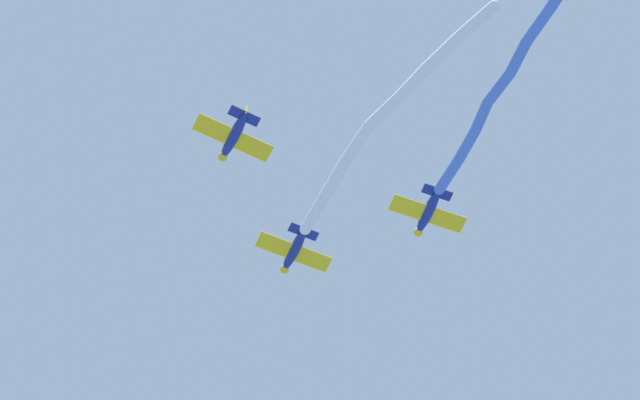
% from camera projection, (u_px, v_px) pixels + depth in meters
% --- Properties ---
extents(airplane_lead, '(5.57, 4.74, 1.49)m').
position_uv_depth(airplane_lead, '(294.00, 251.00, 83.38)').
color(airplane_lead, navy).
extents(smoke_trail_lead, '(17.13, 14.80, 2.50)m').
position_uv_depth(smoke_trail_lead, '(387.00, 117.00, 78.67)').
color(smoke_trail_lead, white).
extents(airplane_left_wing, '(5.43, 4.82, 1.49)m').
position_uv_depth(airplane_left_wing, '(233.00, 137.00, 78.62)').
color(airplane_left_wing, navy).
extents(airplane_right_wing, '(5.70, 4.63, 1.49)m').
position_uv_depth(airplane_right_wing, '(428.00, 212.00, 82.07)').
color(airplane_right_wing, navy).
extents(smoke_trail_right_wing, '(11.74, 15.13, 1.54)m').
position_uv_depth(smoke_trail_right_wing, '(500.00, 88.00, 77.04)').
color(smoke_trail_right_wing, '#4C75DB').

